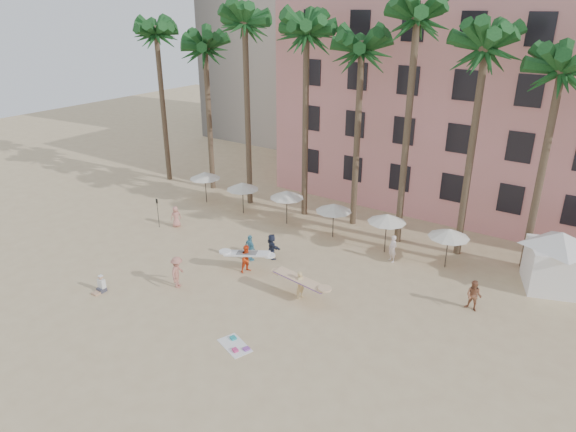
% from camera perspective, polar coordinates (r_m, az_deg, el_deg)
% --- Properties ---
extents(ground, '(120.00, 120.00, 0.00)m').
position_cam_1_polar(ground, '(26.90, -6.81, -12.17)').
color(ground, '#D1B789').
rests_on(ground, ground).
extents(pink_hotel, '(35.00, 14.00, 16.00)m').
position_cam_1_polar(pink_hotel, '(43.64, 23.97, 11.15)').
color(pink_hotel, pink).
rests_on(pink_hotel, ground).
extents(palm_row, '(44.40, 5.40, 16.30)m').
position_cam_1_polar(palm_row, '(34.54, 10.21, 18.47)').
color(palm_row, brown).
rests_on(palm_row, ground).
extents(umbrella_row, '(22.50, 2.70, 2.73)m').
position_cam_1_polar(umbrella_row, '(36.33, 2.37, 1.74)').
color(umbrella_row, '#332B23').
rests_on(umbrella_row, ground).
extents(cabana, '(5.75, 5.75, 3.50)m').
position_cam_1_polar(cabana, '(32.84, 27.78, -3.89)').
color(cabana, white).
rests_on(cabana, ground).
extents(beach_towel, '(2.04, 1.56, 0.14)m').
position_cam_1_polar(beach_towel, '(25.58, -5.81, -14.11)').
color(beach_towel, white).
rests_on(beach_towel, ground).
extents(carrier_yellow, '(3.20, 0.87, 1.66)m').
position_cam_1_polar(carrier_yellow, '(28.59, 1.40, -7.45)').
color(carrier_yellow, '#DCBC7C').
rests_on(carrier_yellow, ground).
extents(carrier_white, '(2.83, 1.80, 1.76)m').
position_cam_1_polar(carrier_white, '(31.37, -4.57, -4.65)').
color(carrier_white, '#FF4B1A').
rests_on(carrier_white, ground).
extents(beachgoers, '(22.08, 11.02, 1.91)m').
position_cam_1_polar(beachgoers, '(31.48, -1.87, -4.59)').
color(beachgoers, tan).
rests_on(beachgoers, ground).
extents(paddle, '(0.18, 0.04, 2.23)m').
position_cam_1_polar(paddle, '(38.38, -14.29, 0.73)').
color(paddle, black).
rests_on(paddle, ground).
extents(seated_man, '(0.44, 0.77, 1.01)m').
position_cam_1_polar(seated_man, '(31.34, -20.08, -7.35)').
color(seated_man, '#3F3F4C').
rests_on(seated_man, ground).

